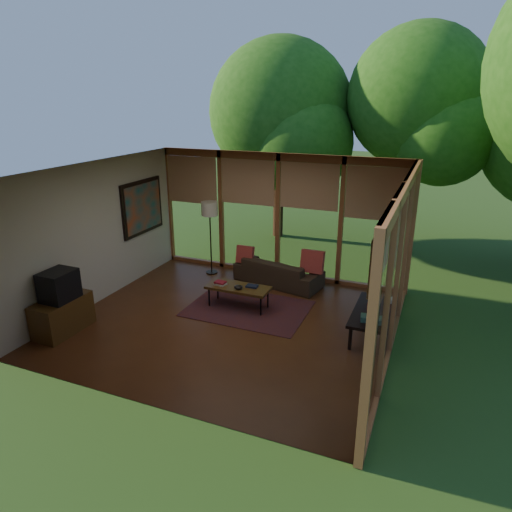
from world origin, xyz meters
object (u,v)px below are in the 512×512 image
at_px(coffee_table, 238,288).
at_px(sofa, 278,272).
at_px(television, 59,286).
at_px(media_cabinet, 63,315).
at_px(floor_lamp, 210,213).
at_px(side_console, 372,313).

bearing_deg(coffee_table, sofa, 77.42).
distance_m(sofa, television, 4.34).
relative_size(media_cabinet, television, 1.82).
distance_m(sofa, floor_lamp, 1.97).
xyz_separation_m(media_cabinet, floor_lamp, (1.06, 3.38, 1.11)).
bearing_deg(coffee_table, floor_lamp, 133.17).
bearing_deg(sofa, media_cabinet, 63.03).
bearing_deg(media_cabinet, coffee_table, 40.19).
xyz_separation_m(sofa, television, (-2.65, -3.38, 0.58)).
xyz_separation_m(sofa, floor_lamp, (-1.61, 0.01, 1.13)).
bearing_deg(side_console, television, -158.99).
xyz_separation_m(coffee_table, side_console, (2.51, -0.14, 0.02)).
distance_m(television, floor_lamp, 3.59).
height_order(sofa, television, television).
relative_size(sofa, media_cabinet, 1.87).
relative_size(television, side_console, 0.39).
distance_m(media_cabinet, television, 0.55).
height_order(media_cabinet, television, television).
bearing_deg(coffee_table, side_console, -3.09).
height_order(sofa, coffee_table, sofa).
height_order(television, coffee_table, television).
xyz_separation_m(television, floor_lamp, (1.04, 3.38, 0.56)).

